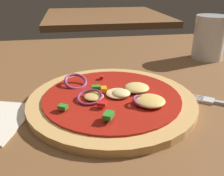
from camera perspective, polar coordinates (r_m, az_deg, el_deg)
The scene contains 4 objects.
dining_table at distance 0.40m, azimuth 0.90°, elevation -8.29°, with size 1.36×1.09×0.03m.
pizza at distance 0.42m, azimuth 0.59°, elevation -2.58°, with size 0.28×0.28×0.03m.
beer_glass at distance 0.70m, azimuth 21.55°, elevation 10.38°, with size 0.08×0.08×0.11m.
background_table at distance 1.51m, azimuth -1.70°, elevation 16.17°, with size 0.68×0.66×0.03m.
Camera 1 is at (-0.06, -0.33, 0.23)m, focal length 39.46 mm.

